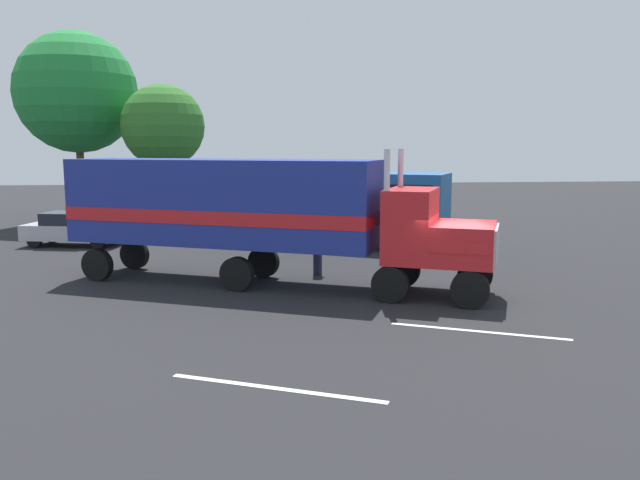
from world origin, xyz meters
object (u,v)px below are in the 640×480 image
parked_bus (328,201)px  tree_center (77,93)px  parked_car (73,229)px  tree_left (163,126)px  person_bystander (318,251)px  semi_truck (253,209)px

parked_bus → tree_center: (-13.69, 10.17, 5.64)m
parked_bus → tree_center: 17.96m
parked_car → tree_left: size_ratio=0.58×
person_bystander → tree_center: (-12.45, 17.18, 6.81)m
tree_left → tree_center: size_ratio=0.71×
person_bystander → tree_left: bearing=116.4°
parked_car → tree_center: tree_center is taller
person_bystander → parked_bus: (1.23, 7.01, 1.17)m
person_bystander → semi_truck: bearing=-151.8°
parked_car → tree_center: (-1.88, 9.26, 6.90)m
semi_truck → person_bystander: bearing=28.2°
semi_truck → parked_bus: (3.51, 8.23, -0.46)m
parked_car → tree_left: (3.40, 6.50, 4.87)m
person_bystander → tree_left: (-7.17, 14.42, 4.79)m
parked_car → tree_left: tree_left is taller
semi_truck → person_bystander: size_ratio=8.55×
semi_truck → person_bystander: 3.05m
person_bystander → parked_bus: size_ratio=0.15×
parked_bus → tree_left: bearing=138.6°
semi_truck → tree_center: bearing=118.9°
person_bystander → tree_left: 16.80m
semi_truck → tree_left: size_ratio=1.74×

